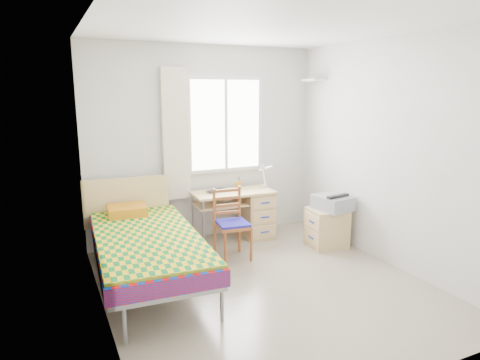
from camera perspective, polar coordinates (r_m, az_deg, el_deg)
name	(u,v)px	position (r m, az deg, el deg)	size (l,w,h in m)	color
floor	(265,285)	(4.64, 3.32, -13.82)	(3.50, 3.50, 0.00)	#BCAD93
ceiling	(268,25)	(4.22, 3.77, 19.88)	(3.50, 3.50, 0.00)	white
wall_back	(205,144)	(5.82, -4.73, 4.82)	(3.20, 3.20, 0.00)	silver
wall_left	(98,177)	(3.76, -18.43, 0.39)	(3.50, 3.50, 0.00)	silver
wall_right	(389,154)	(5.19, 19.28, 3.35)	(3.50, 3.50, 0.00)	silver
window	(226,125)	(5.89, -1.93, 7.38)	(1.10, 0.04, 1.30)	white
curtain	(176,135)	(5.61, -8.55, 6.01)	(0.35, 0.05, 1.70)	#EEDFC5
floating_shelf	(314,80)	(6.16, 9.78, 13.00)	(0.20, 0.32, 0.03)	white
bed	(145,241)	(4.63, -12.52, -7.92)	(1.15, 2.26, 0.96)	gray
desk	(252,211)	(5.93, 1.59, -4.17)	(1.11, 0.55, 0.68)	#E0BC75
chair	(232,219)	(5.18, -1.14, -5.24)	(0.41, 0.41, 0.86)	#94541C
cabinet	(327,228)	(5.72, 11.48, -6.26)	(0.51, 0.46, 0.50)	tan
printer	(333,202)	(5.63, 12.25, -2.92)	(0.45, 0.50, 0.19)	#94969B
laptop	(218,191)	(5.70, -2.92, -1.50)	(0.30, 0.19, 0.02)	black
pen_cup	(239,185)	(5.91, -0.19, -0.68)	(0.07, 0.07, 0.09)	orange
task_lamp	(264,173)	(5.83, 3.26, 0.99)	(0.21, 0.31, 0.37)	white
book	(220,200)	(5.66, -2.64, -2.67)	(0.14, 0.19, 0.01)	gray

